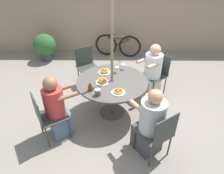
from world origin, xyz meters
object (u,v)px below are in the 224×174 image
(pancake_plate_b, at_px, (118,92))
(pancake_plate_a, at_px, (102,81))
(patio_chair_south, at_px, (158,133))
(syrup_bottle, at_px, (90,88))
(diner_east, at_px, (57,110))
(patio_chair_north, at_px, (87,64))
(diner_south, at_px, (150,124))
(diner_west, at_px, (152,73))
(drinking_glass_a, at_px, (124,67))
(patio_table, at_px, (112,85))
(patio_chair_west, at_px, (157,72))
(potted_shrub, at_px, (45,46))
(drinking_glass_b, at_px, (117,70))
(pancake_plate_c, at_px, (104,72))
(coffee_cup, at_px, (98,92))
(patio_chair_east, at_px, (47,115))
(bicycle, at_px, (118,45))

(pancake_plate_b, bearing_deg, pancake_plate_a, 132.12)
(patio_chair_south, xyz_separation_m, syrup_bottle, (-1.02, 0.71, 0.28))
(diner_east, relative_size, pancake_plate_b, 5.07)
(pancake_plate_a, relative_size, syrup_bottle, 1.60)
(patio_chair_north, height_order, diner_south, diner_south)
(patio_chair_south, height_order, diner_west, diner_west)
(diner_east, xyz_separation_m, diner_west, (1.72, 1.21, -0.01))
(pancake_plate_b, relative_size, drinking_glass_a, 2.12)
(patio_chair_south, distance_m, diner_west, 1.68)
(patio_table, bearing_deg, diner_east, -147.26)
(patio_chair_west, bearing_deg, diner_south, 128.55)
(patio_chair_south, bearing_deg, syrup_bottle, 112.24)
(patio_chair_west, distance_m, potted_shrub, 3.35)
(drinking_glass_a, height_order, drinking_glass_b, drinking_glass_b)
(patio_chair_south, bearing_deg, patio_table, 90.00)
(diner_east, bearing_deg, diner_west, 92.47)
(patio_chair_south, distance_m, pancake_plate_c, 1.57)
(diner_south, relative_size, drinking_glass_a, 10.80)
(patio_chair_west, relative_size, drinking_glass_b, 7.05)
(diner_west, height_order, coffee_cup, diner_west)
(diner_south, bearing_deg, patio_chair_west, 43.37)
(coffee_cup, bearing_deg, syrup_bottle, 135.70)
(coffee_cup, relative_size, drinking_glass_a, 1.07)
(patio_chair_north, distance_m, drinking_glass_a, 1.08)
(pancake_plate_b, distance_m, coffee_cup, 0.34)
(drinking_glass_a, bearing_deg, pancake_plate_a, -128.78)
(pancake_plate_a, relative_size, drinking_glass_b, 1.82)
(patio_chair_east, bearing_deg, pancake_plate_a, 92.12)
(diner_west, bearing_deg, patio_chair_south, 136.62)
(diner_south, distance_m, drinking_glass_a, 1.38)
(diner_west, bearing_deg, pancake_plate_c, 72.13)
(diner_west, xyz_separation_m, pancake_plate_c, (-0.98, -0.35, 0.23))
(patio_chair_east, bearing_deg, diner_south, 49.44)
(diner_east, distance_m, diner_west, 2.11)
(patio_table, distance_m, syrup_bottle, 0.50)
(patio_chair_west, bearing_deg, pancake_plate_a, 87.80)
(patio_table, relative_size, coffee_cup, 11.23)
(patio_chair_north, distance_m, diner_west, 1.49)
(patio_chair_east, xyz_separation_m, diner_south, (1.60, -0.22, 0.02))
(syrup_bottle, bearing_deg, bicycle, 80.20)
(drinking_glass_b, xyz_separation_m, potted_shrub, (-2.04, 2.07, -0.37))
(pancake_plate_a, xyz_separation_m, syrup_bottle, (-0.19, -0.25, 0.03))
(diner_west, bearing_deg, pancake_plate_a, 87.48)
(patio_chair_north, relative_size, diner_west, 0.76)
(diner_south, distance_m, bicycle, 3.56)
(diner_west, bearing_deg, diner_east, 87.53)
(patio_chair_south, bearing_deg, drinking_glass_b, 80.67)
(diner_south, height_order, patio_chair_west, diner_south)
(patio_table, distance_m, drinking_glass_a, 0.50)
(diner_south, bearing_deg, pancake_plate_b, 99.13)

